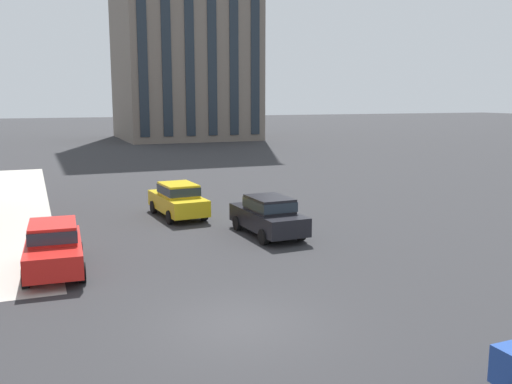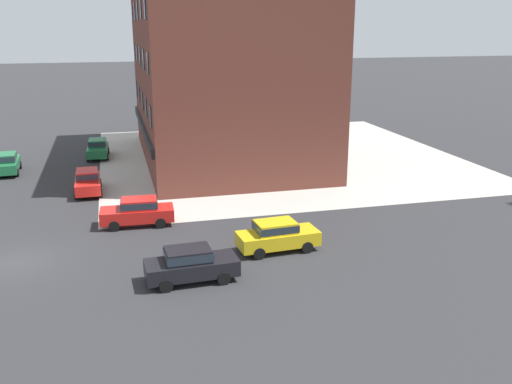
{
  "view_description": "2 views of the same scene",
  "coord_description": "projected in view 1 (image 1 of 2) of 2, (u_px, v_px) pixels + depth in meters",
  "views": [
    {
      "loc": [
        -4.73,
        -12.97,
        5.79
      ],
      "look_at": [
        3.37,
        7.23,
        2.12
      ],
      "focal_mm": 39.48,
      "sensor_mm": 36.0,
      "label": 1
    },
    {
      "loc": [
        29.33,
        5.25,
        11.91
      ],
      "look_at": [
        -2.55,
        13.42,
        2.08
      ],
      "focal_mm": 39.86,
      "sensor_mm": 36.0,
      "label": 2
    }
  ],
  "objects": [
    {
      "name": "ground_plane",
      "position": [
        239.0,
        324.0,
        14.57
      ],
      "size": [
        320.0,
        320.0,
        0.0
      ],
      "primitive_type": "plane",
      "color": "#2D2D30"
    },
    {
      "name": "car_main_northbound_far",
      "position": [
        54.0,
        245.0,
        18.74
      ],
      "size": [
        2.06,
        4.48,
        1.68
      ],
      "color": "red",
      "rests_on": "ground"
    },
    {
      "name": "car_main_southbound_near",
      "position": [
        178.0,
        199.0,
        27.42
      ],
      "size": [
        2.13,
        4.52,
        1.68
      ],
      "color": "gold",
      "rests_on": "ground"
    },
    {
      "name": "car_main_mid",
      "position": [
        268.0,
        214.0,
        23.74
      ],
      "size": [
        2.03,
        4.47,
        1.68
      ],
      "color": "black",
      "rests_on": "ground"
    }
  ]
}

